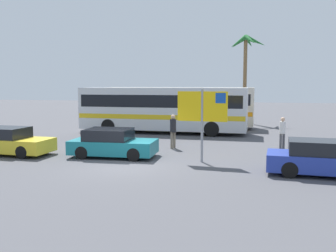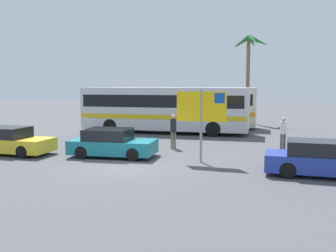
% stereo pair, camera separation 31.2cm
% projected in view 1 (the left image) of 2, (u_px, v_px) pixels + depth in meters
% --- Properties ---
extents(ground, '(120.00, 120.00, 0.00)m').
position_uv_depth(ground, '(125.00, 166.00, 15.93)').
color(ground, '#4C4C51').
extents(bus_front_coach, '(11.66, 2.53, 3.17)m').
position_uv_depth(bus_front_coach, '(163.00, 108.00, 26.66)').
color(bus_front_coach, silver).
rests_on(bus_front_coach, ground).
extents(bus_rear_coach, '(11.66, 2.53, 3.17)m').
position_uv_depth(bus_rear_coach, '(179.00, 105.00, 30.29)').
color(bus_rear_coach, silver).
rests_on(bus_rear_coach, ground).
extents(ferry_sign, '(2.20, 0.18, 3.20)m').
position_uv_depth(ferry_sign, '(203.00, 109.00, 16.48)').
color(ferry_sign, gray).
rests_on(ferry_sign, ground).
extents(car_teal, '(4.04, 2.04, 1.32)m').
position_uv_depth(car_teal, '(112.00, 143.00, 17.89)').
color(car_teal, '#19757F').
rests_on(car_teal, ground).
extents(car_yellow, '(4.34, 1.84, 1.32)m').
position_uv_depth(car_yellow, '(7.00, 141.00, 18.52)').
color(car_yellow, yellow).
rests_on(car_yellow, ground).
extents(car_blue, '(4.45, 1.84, 1.32)m').
position_uv_depth(car_blue, '(326.00, 159.00, 14.17)').
color(car_blue, '#23389E').
rests_on(car_blue, ground).
extents(pedestrian_near_sign, '(0.32, 0.32, 1.69)m').
position_uv_depth(pedestrian_near_sign, '(282.00, 130.00, 20.05)').
color(pedestrian_near_sign, '#4C4C51').
rests_on(pedestrian_near_sign, ground).
extents(pedestrian_by_bus, '(0.32, 0.32, 1.81)m').
position_uv_depth(pedestrian_by_bus, '(173.00, 128.00, 20.18)').
color(pedestrian_by_bus, '#706656').
rests_on(pedestrian_by_bus, ground).
extents(palm_tree_seaside, '(3.26, 3.49, 7.71)m').
position_uv_depth(palm_tree_seaside, '(246.00, 53.00, 33.18)').
color(palm_tree_seaside, brown).
rests_on(palm_tree_seaside, ground).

